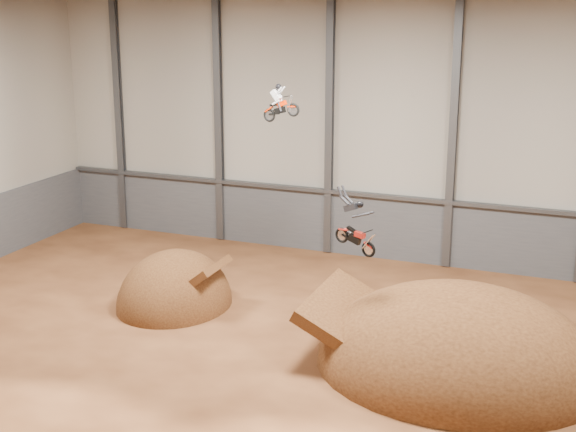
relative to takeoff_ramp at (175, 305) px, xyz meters
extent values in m
plane|color=#4E2814|center=(7.37, -4.59, 0.00)|extent=(40.00, 40.00, 0.00)
cube|color=#A6A093|center=(7.37, 10.41, 7.00)|extent=(40.00, 0.10, 14.00)
cube|color=#4E5055|center=(7.37, 10.31, 1.75)|extent=(39.80, 0.18, 3.50)
cube|color=#47494F|center=(7.37, 10.16, 3.55)|extent=(39.80, 0.35, 0.20)
cube|color=#47494F|center=(-9.30, 10.21, 7.00)|extent=(0.40, 0.36, 13.90)
cube|color=#47494F|center=(-2.63, 10.21, 7.00)|extent=(0.40, 0.36, 13.90)
cube|color=#47494F|center=(4.04, 10.21, 7.00)|extent=(0.40, 0.36, 13.90)
cube|color=#47494F|center=(10.70, 10.21, 7.00)|extent=(0.40, 0.36, 13.90)
ellipsoid|color=#391E0E|center=(0.00, 0.00, 0.00)|extent=(5.18, 5.98, 5.18)
ellipsoid|color=#391E0E|center=(13.46, -1.71, 0.00)|extent=(11.07, 9.79, 6.38)
camera|label=1|loc=(17.89, -30.57, 13.94)|focal=50.00mm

